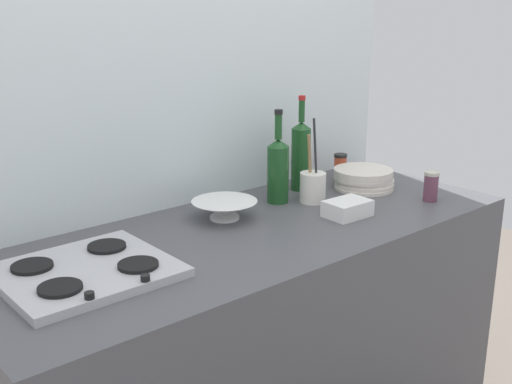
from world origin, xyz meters
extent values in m
cube|color=#4C4C51|center=(0.00, 0.00, 0.45)|extent=(1.80, 0.70, 0.90)
cube|color=silver|center=(0.00, 0.38, 1.11)|extent=(1.90, 0.06, 2.22)
cube|color=#B2B2B7|center=(-0.57, 0.01, 0.91)|extent=(0.43, 0.38, 0.02)
cylinder|color=black|center=(-0.68, -0.07, 0.93)|extent=(0.11, 0.11, 0.01)
cylinder|color=black|center=(-0.47, -0.07, 0.93)|extent=(0.11, 0.11, 0.01)
cylinder|color=black|center=(-0.68, 0.10, 0.93)|extent=(0.11, 0.11, 0.01)
cylinder|color=black|center=(-0.47, 0.10, 0.93)|extent=(0.11, 0.11, 0.01)
cylinder|color=black|center=(-0.65, -0.16, 0.93)|extent=(0.02, 0.02, 0.02)
cylinder|color=black|center=(-0.50, -0.16, 0.93)|extent=(0.02, 0.02, 0.02)
cylinder|color=silver|center=(0.61, 0.07, 0.91)|extent=(0.23, 0.23, 0.01)
cylinder|color=silver|center=(0.61, 0.07, 0.92)|extent=(0.23, 0.23, 0.01)
cylinder|color=silver|center=(0.61, 0.07, 0.93)|extent=(0.23, 0.23, 0.01)
cylinder|color=silver|center=(0.61, 0.07, 0.94)|extent=(0.23, 0.23, 0.01)
cylinder|color=silver|center=(0.61, 0.07, 0.96)|extent=(0.23, 0.23, 0.01)
cylinder|color=silver|center=(0.61, 0.08, 0.97)|extent=(0.23, 0.23, 0.01)
cylinder|color=#19471E|center=(0.24, 0.16, 1.00)|extent=(0.08, 0.08, 0.20)
cone|color=#19471E|center=(0.24, 0.16, 1.12)|extent=(0.08, 0.08, 0.03)
cylinder|color=#19471E|center=(0.24, 0.16, 1.17)|extent=(0.03, 0.03, 0.09)
cylinder|color=black|center=(0.24, 0.16, 1.22)|extent=(0.03, 0.03, 0.02)
cylinder|color=#19471E|center=(0.41, 0.22, 1.02)|extent=(0.07, 0.07, 0.24)
cone|color=#19471E|center=(0.41, 0.22, 1.15)|extent=(0.07, 0.07, 0.03)
cylinder|color=#19471E|center=(0.41, 0.22, 1.20)|extent=(0.02, 0.02, 0.08)
cylinder|color=#B21E1E|center=(0.41, 0.22, 1.25)|extent=(0.03, 0.03, 0.02)
cylinder|color=white|center=(-0.02, 0.14, 0.91)|extent=(0.10, 0.10, 0.01)
cone|color=white|center=(-0.02, 0.14, 0.94)|extent=(0.22, 0.22, 0.05)
cube|color=white|center=(0.31, -0.11, 0.93)|extent=(0.15, 0.11, 0.05)
cylinder|color=silver|center=(0.33, 0.08, 0.95)|extent=(0.09, 0.09, 0.11)
cylinder|color=#997247|center=(0.33, 0.09, 1.05)|extent=(0.04, 0.03, 0.20)
cylinder|color=#262626|center=(0.34, 0.07, 1.07)|extent=(0.04, 0.01, 0.26)
cylinder|color=#66384C|center=(0.67, -0.19, 0.95)|extent=(0.05, 0.05, 0.10)
cylinder|color=beige|center=(0.67, -0.19, 1.00)|extent=(0.05, 0.05, 0.01)
cylinder|color=#C64C2D|center=(0.65, 0.23, 0.94)|extent=(0.05, 0.05, 0.09)
cylinder|color=black|center=(0.65, 0.23, 1.00)|extent=(0.05, 0.05, 0.01)
camera|label=1|loc=(-1.23, -1.43, 1.58)|focal=44.35mm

